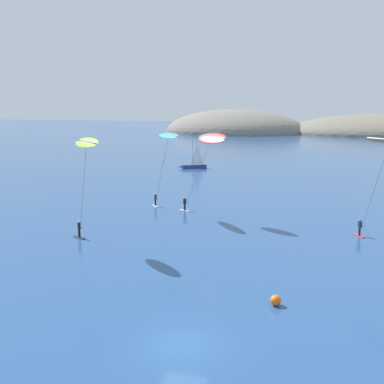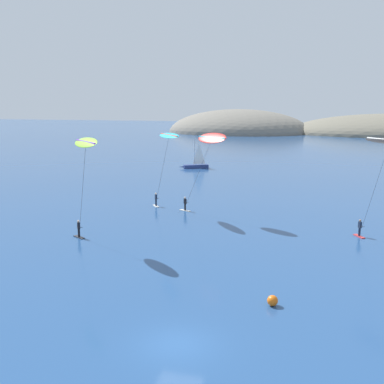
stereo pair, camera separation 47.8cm
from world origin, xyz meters
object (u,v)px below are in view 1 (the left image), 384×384
(kitesurfer_red, at_px, (209,144))
(marker_buoy, at_px, (276,300))
(sailboat_near, at_px, (192,165))
(kitesurfer_cyan, at_px, (167,142))
(kitesurfer_lime, at_px, (86,151))

(kitesurfer_red, bearing_deg, marker_buoy, -66.33)
(marker_buoy, bearing_deg, sailboat_near, 110.01)
(sailboat_near, bearing_deg, kitesurfer_red, -72.09)
(kitesurfer_cyan, xyz_separation_m, marker_buoy, (14.61, -22.44, -8.07))
(sailboat_near, xyz_separation_m, kitesurfer_cyan, (7.78, -39.05, 7.78))
(kitesurfer_lime, bearing_deg, sailboat_near, 95.16)
(sailboat_near, bearing_deg, kitesurfer_lime, -84.84)
(sailboat_near, xyz_separation_m, kitesurfer_lime, (4.76, -52.68, 7.97))
(kitesurfer_red, height_order, kitesurfer_cyan, kitesurfer_red)
(kitesurfer_lime, relative_size, marker_buoy, 14.03)
(kitesurfer_red, height_order, marker_buoy, kitesurfer_red)
(kitesurfer_lime, bearing_deg, marker_buoy, -26.54)
(marker_buoy, bearing_deg, kitesurfer_cyan, 123.07)
(sailboat_near, xyz_separation_m, marker_buoy, (22.39, -61.49, -0.29))
(kitesurfer_red, relative_size, marker_buoy, 13.71)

